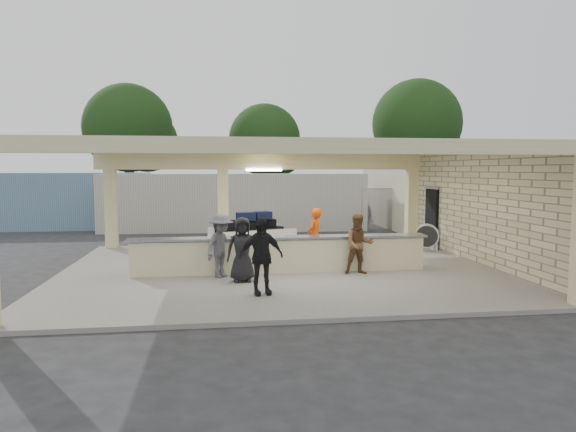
{
  "coord_description": "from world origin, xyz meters",
  "views": [
    {
      "loc": [
        -1.69,
        -14.31,
        2.92
      ],
      "look_at": [
        0.41,
        1.0,
        1.5
      ],
      "focal_mm": 32.0,
      "sensor_mm": 36.0,
      "label": 1
    }
  ],
  "objects": [
    {
      "name": "passenger_b",
      "position": [
        -0.74,
        -2.97,
        0.97
      ],
      "size": [
        1.07,
        0.55,
        1.74
      ],
      "primitive_type": "imported",
      "rotation": [
        0.0,
        0.0,
        0.18
      ],
      "color": "black",
      "rests_on": "pavilion"
    },
    {
      "name": "passenger_d",
      "position": [
        -1.1,
        -1.58,
        0.91
      ],
      "size": [
        0.8,
        0.35,
        1.63
      ],
      "primitive_type": "imported",
      "rotation": [
        0.0,
        0.0,
        0.03
      ],
      "color": "black",
      "rests_on": "pavilion"
    },
    {
      "name": "tree_mid",
      "position": [
        2.32,
        26.16,
        4.96
      ],
      "size": [
        6.0,
        5.6,
        8.0
      ],
      "color": "#382619",
      "rests_on": "ground"
    },
    {
      "name": "car_dark",
      "position": [
        5.31,
        14.64,
        0.8
      ],
      "size": [
        4.62,
        4.56,
        1.6
      ],
      "primitive_type": "imported",
      "rotation": [
        0.0,
        0.0,
        0.8
      ],
      "color": "black",
      "rests_on": "ground"
    },
    {
      "name": "container_blue",
      "position": [
        -10.4,
        12.11,
        1.37
      ],
      "size": [
        10.53,
        2.56,
        2.74
      ],
      "primitive_type": "cube",
      "rotation": [
        0.0,
        0.0,
        -0.0
      ],
      "color": "#6D91AE",
      "rests_on": "ground"
    },
    {
      "name": "passenger_c",
      "position": [
        -1.61,
        -1.0,
        0.93
      ],
      "size": [
        0.98,
        1.06,
        1.66
      ],
      "primitive_type": "imported",
      "rotation": [
        0.0,
        0.0,
        0.87
      ],
      "color": "#4E4F53",
      "rests_on": "pavilion"
    },
    {
      "name": "car_white_a",
      "position": [
        8.73,
        13.72,
        0.68
      ],
      "size": [
        4.91,
        2.6,
        1.36
      ],
      "primitive_type": "imported",
      "rotation": [
        0.0,
        0.0,
        1.5
      ],
      "color": "white",
      "rests_on": "ground"
    },
    {
      "name": "tree_left",
      "position": [
        -7.68,
        24.16,
        5.59
      ],
      "size": [
        6.6,
        6.3,
        9.0
      ],
      "color": "#382619",
      "rests_on": "ground"
    },
    {
      "name": "passenger_a",
      "position": [
        2.06,
        -1.06,
        0.91
      ],
      "size": [
        0.81,
        0.39,
        1.62
      ],
      "primitive_type": "imported",
      "rotation": [
        0.0,
        0.0,
        -0.06
      ],
      "color": "brown",
      "rests_on": "pavilion"
    },
    {
      "name": "adjacent_building",
      "position": [
        9.5,
        10.0,
        1.6
      ],
      "size": [
        6.0,
        8.0,
        3.2
      ],
      "primitive_type": "cube",
      "color": "beige",
      "rests_on": "ground"
    },
    {
      "name": "ground",
      "position": [
        0.0,
        0.0,
        0.0
      ],
      "size": [
        120.0,
        120.0,
        0.0
      ],
      "primitive_type": "plane",
      "color": "#242426",
      "rests_on": "ground"
    },
    {
      "name": "drum_fan",
      "position": [
        5.5,
        2.54,
        0.59
      ],
      "size": [
        0.87,
        0.59,
        0.92
      ],
      "rotation": [
        0.0,
        0.0,
        -0.42
      ],
      "color": "silver",
      "rests_on": "pavilion"
    },
    {
      "name": "container_white",
      "position": [
        -0.89,
        10.42,
        1.35
      ],
      "size": [
        12.51,
        2.88,
        2.69
      ],
      "primitive_type": "cube",
      "rotation": [
        0.0,
        0.0,
        -0.03
      ],
      "color": "#B9B9B4",
      "rests_on": "ground"
    },
    {
      "name": "car_white_b",
      "position": [
        11.78,
        13.19,
        0.78
      ],
      "size": [
        5.24,
        2.84,
        1.57
      ],
      "primitive_type": "imported",
      "rotation": [
        0.0,
        0.0,
        1.78
      ],
      "color": "white",
      "rests_on": "ground"
    },
    {
      "name": "fence",
      "position": [
        11.0,
        9.0,
        1.05
      ],
      "size": [
        12.06,
        0.06,
        2.03
      ],
      "color": "gray",
      "rests_on": "ground"
    },
    {
      "name": "tree_right",
      "position": [
        14.32,
        25.16,
        6.21
      ],
      "size": [
        7.2,
        7.0,
        10.0
      ],
      "color": "#382619",
      "rests_on": "ground"
    },
    {
      "name": "baggage_counter",
      "position": [
        0.0,
        -0.5,
        0.59
      ],
      "size": [
        8.2,
        0.58,
        0.98
      ],
      "color": "beige",
      "rests_on": "pavilion"
    },
    {
      "name": "pavilion",
      "position": [
        0.21,
        0.66,
        1.35
      ],
      "size": [
        12.01,
        10.0,
        3.55
      ],
      "color": "slate",
      "rests_on": "ground"
    },
    {
      "name": "baggage_handler",
      "position": [
        1.1,
        0.3,
        0.94
      ],
      "size": [
        0.64,
        0.69,
        1.69
      ],
      "primitive_type": "imported",
      "rotation": [
        0.0,
        0.0,
        4.06
      ],
      "color": "#D54B0B",
      "rests_on": "pavilion"
    },
    {
      "name": "luggage_cart",
      "position": [
        -0.65,
        2.03,
        0.88
      ],
      "size": [
        2.81,
        2.19,
        1.45
      ],
      "rotation": [
        0.0,
        0.0,
        0.29
      ],
      "color": "silver",
      "rests_on": "pavilion"
    }
  ]
}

